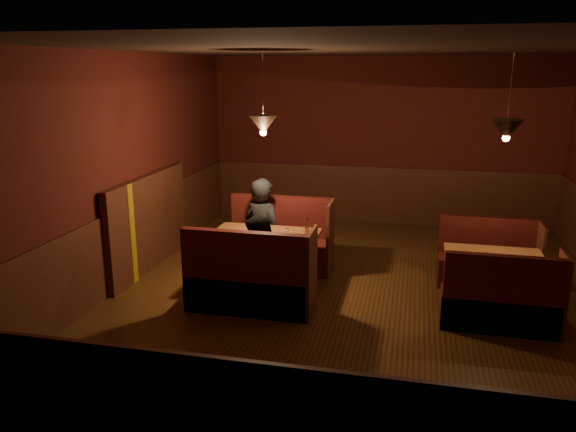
% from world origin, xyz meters
% --- Properties ---
extents(room, '(6.02, 7.02, 2.92)m').
position_xyz_m(room, '(-0.28, 0.04, 1.05)').
color(room, '#41200F').
rests_on(room, ground).
extents(main_table, '(1.32, 0.80, 0.92)m').
position_xyz_m(main_table, '(-1.17, 0.06, 0.54)').
color(main_table, brown).
rests_on(main_table, ground).
extents(main_bench_far, '(1.45, 0.52, 0.99)m').
position_xyz_m(main_bench_far, '(-1.16, 0.81, 0.31)').
color(main_bench_far, '#4A1312').
rests_on(main_bench_far, ground).
extents(main_bench_near, '(1.45, 0.52, 0.99)m').
position_xyz_m(main_bench_near, '(-1.16, -0.69, 0.31)').
color(main_bench_near, '#4A1312').
rests_on(main_bench_near, ground).
extents(second_table, '(1.10, 0.70, 0.62)m').
position_xyz_m(second_table, '(1.54, 0.11, 0.46)').
color(second_table, brown).
rests_on(second_table, ground).
extents(second_bench_far, '(1.22, 0.45, 0.87)m').
position_xyz_m(second_bench_far, '(1.56, 0.77, 0.28)').
color(second_bench_far, '#4A1312').
rests_on(second_bench_far, ground).
extents(second_bench_near, '(1.22, 0.45, 0.87)m').
position_xyz_m(second_bench_near, '(1.56, -0.55, 0.28)').
color(second_bench_near, '#4A1312').
rests_on(second_bench_near, ground).
extents(diner_a, '(0.70, 0.60, 1.63)m').
position_xyz_m(diner_a, '(-1.38, 0.67, 0.82)').
color(diner_a, black).
rests_on(diner_a, ground).
extents(diner_b, '(0.77, 0.65, 1.44)m').
position_xyz_m(diner_b, '(-1.06, -0.54, 0.72)').
color(diner_b, black).
rests_on(diner_b, ground).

